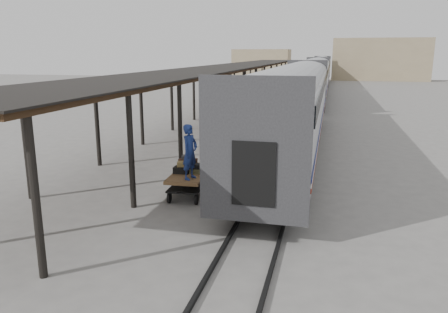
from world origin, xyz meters
TOP-DOWN VIEW (x-y plane):
  - ground at (0.00, 0.00)m, footprint 160.00×160.00m
  - train at (3.19, 33.79)m, footprint 3.45×76.01m
  - canopy at (-3.40, 24.00)m, footprint 4.90×64.30m
  - rails at (3.20, 34.00)m, footprint 1.54×150.00m
  - building_far at (14.00, 78.00)m, footprint 18.00×10.00m
  - building_left at (-10.00, 82.00)m, footprint 12.00×8.00m
  - baggage_cart at (0.15, -0.31)m, footprint 1.37×2.46m
  - suitcase_stack at (0.02, 0.05)m, footprint 1.27×1.16m
  - luggage_tug at (-3.37, 20.97)m, footprint 1.37×1.84m
  - porter at (0.40, -0.96)m, footprint 0.65×0.82m
  - pedestrian at (-2.52, 12.94)m, footprint 1.06×0.55m

SIDE VIEW (x-z plane):
  - ground at x=0.00m, z-range 0.00..0.00m
  - rails at x=3.20m, z-range 0.00..0.12m
  - baggage_cart at x=0.15m, z-range 0.22..1.08m
  - luggage_tug at x=-3.37m, z-range -0.06..1.40m
  - pedestrian at x=-2.52m, z-range 0.00..1.72m
  - suitcase_stack at x=0.02m, z-range 0.78..1.35m
  - porter at x=0.40m, z-range 0.86..2.82m
  - train at x=3.19m, z-range 0.69..4.70m
  - building_left at x=-10.00m, z-range 0.00..6.00m
  - building_far at x=14.00m, z-range 0.00..8.00m
  - canopy at x=-3.40m, z-range 1.93..6.08m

